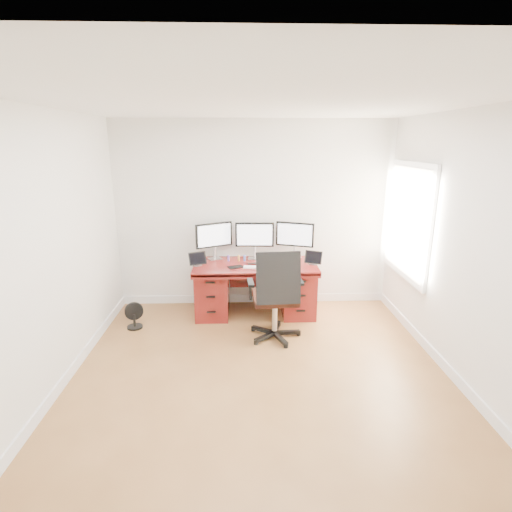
{
  "coord_description": "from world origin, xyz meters",
  "views": [
    {
      "loc": [
        -0.18,
        -3.5,
        2.38
      ],
      "look_at": [
        0.0,
        1.5,
        0.95
      ],
      "focal_mm": 28.0,
      "sensor_mm": 36.0,
      "label": 1
    }
  ],
  "objects_px": {
    "office_chair": "(275,310)",
    "keyboard": "(253,267)",
    "floor_fan": "(134,316)",
    "monitor_center": "(255,236)",
    "desk": "(255,287)"
  },
  "relations": [
    {
      "from": "desk",
      "to": "office_chair",
      "type": "distance_m",
      "value": 0.83
    },
    {
      "from": "floor_fan",
      "to": "keyboard",
      "type": "xyz_separation_m",
      "value": [
        1.58,
        0.23,
        0.59
      ]
    },
    {
      "from": "floor_fan",
      "to": "keyboard",
      "type": "relative_size",
      "value": 1.38
    },
    {
      "from": "floor_fan",
      "to": "keyboard",
      "type": "height_order",
      "value": "keyboard"
    },
    {
      "from": "monitor_center",
      "to": "keyboard",
      "type": "bearing_deg",
      "value": -92.05
    },
    {
      "from": "office_chair",
      "to": "monitor_center",
      "type": "distance_m",
      "value": 1.27
    },
    {
      "from": "desk",
      "to": "keyboard",
      "type": "xyz_separation_m",
      "value": [
        -0.04,
        -0.2,
        0.36
      ]
    },
    {
      "from": "floor_fan",
      "to": "monitor_center",
      "type": "xyz_separation_m",
      "value": [
        1.62,
        0.67,
        0.92
      ]
    },
    {
      "from": "floor_fan",
      "to": "office_chair",
      "type": "bearing_deg",
      "value": -28.39
    },
    {
      "from": "keyboard",
      "to": "floor_fan",
      "type": "bearing_deg",
      "value": -165.07
    },
    {
      "from": "desk",
      "to": "floor_fan",
      "type": "height_order",
      "value": "desk"
    },
    {
      "from": "desk",
      "to": "monitor_center",
      "type": "xyz_separation_m",
      "value": [
        -0.0,
        0.24,
        0.68
      ]
    },
    {
      "from": "monitor_center",
      "to": "keyboard",
      "type": "xyz_separation_m",
      "value": [
        -0.04,
        -0.44,
        -0.33
      ]
    },
    {
      "from": "office_chair",
      "to": "keyboard",
      "type": "bearing_deg",
      "value": 109.81
    },
    {
      "from": "floor_fan",
      "to": "keyboard",
      "type": "distance_m",
      "value": 1.7
    }
  ]
}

